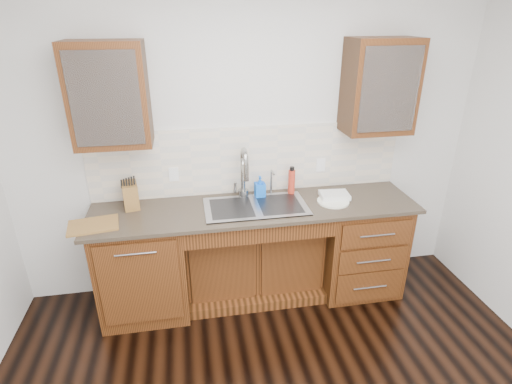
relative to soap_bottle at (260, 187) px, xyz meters
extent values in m
cube|color=silver|center=(-0.07, 0.20, 0.34)|extent=(4.00, 0.10, 2.70)
cube|color=#593014|center=(-1.02, -0.16, -0.57)|extent=(0.70, 0.62, 0.88)
cube|color=#593014|center=(-0.07, -0.07, -0.66)|extent=(1.20, 0.44, 0.70)
cube|color=#593014|center=(0.88, -0.16, -0.57)|extent=(0.70, 0.62, 0.88)
cube|color=#84705B|center=(-0.07, -0.17, -0.11)|extent=(2.70, 0.65, 0.03)
cube|color=beige|center=(-0.07, 0.14, 0.20)|extent=(2.70, 0.02, 0.59)
cube|color=#9E9EA5|center=(-0.07, -0.19, -0.18)|extent=(0.84, 0.46, 0.19)
cylinder|color=#999993|center=(-0.14, 0.04, 0.10)|extent=(0.04, 0.04, 0.40)
cylinder|color=#999993|center=(0.11, 0.05, 0.02)|extent=(0.02, 0.02, 0.24)
cube|color=#593014|center=(-1.12, -0.02, 0.82)|extent=(0.55, 0.34, 0.75)
cube|color=#593014|center=(0.98, -0.02, 0.82)|extent=(0.55, 0.34, 0.75)
cube|color=white|center=(-0.72, 0.13, 0.11)|extent=(0.08, 0.01, 0.12)
cube|color=white|center=(0.58, 0.13, 0.11)|extent=(0.08, 0.01, 0.12)
imported|color=blue|center=(0.00, 0.00, 0.00)|extent=(0.09, 0.09, 0.19)
cylinder|color=red|center=(0.28, 0.01, 0.02)|extent=(0.06, 0.06, 0.22)
cylinder|color=white|center=(0.59, -0.21, -0.09)|extent=(0.33, 0.33, 0.01)
cube|color=white|center=(0.62, -0.15, -0.06)|extent=(0.26, 0.20, 0.04)
cube|color=#A26F3F|center=(-1.07, -0.01, 0.01)|extent=(0.15, 0.21, 0.21)
cube|color=#9C693F|center=(-1.33, -0.29, -0.09)|extent=(0.39, 0.30, 0.02)
imported|color=white|center=(-1.22, -0.02, 0.77)|extent=(0.14, 0.14, 0.11)
imported|color=white|center=(-1.05, -0.02, 0.77)|extent=(0.14, 0.14, 0.10)
imported|color=white|center=(0.90, -0.02, 0.77)|extent=(0.15, 0.15, 0.10)
imported|color=white|center=(1.06, -0.02, 0.77)|extent=(0.12, 0.12, 0.10)
camera|label=1|loc=(-0.59, -3.09, 1.36)|focal=28.00mm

